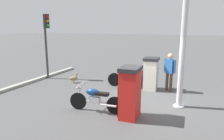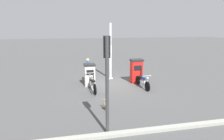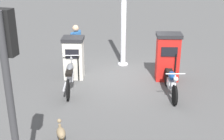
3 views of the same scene
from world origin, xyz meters
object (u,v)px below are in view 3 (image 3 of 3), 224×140
at_px(motorcycle_near_pump, 70,75).
at_px(fuel_pump_far, 168,57).
at_px(fuel_pump_near, 74,57).
at_px(canopy_support_pole, 124,15).
at_px(motorcycle_far_pump, 171,81).
at_px(roadside_traffic_light, 10,79).
at_px(attendant_person, 76,44).
at_px(wandering_duck, 61,132).

bearing_deg(motorcycle_near_pump, fuel_pump_far, 106.55).
height_order(fuel_pump_near, canopy_support_pole, canopy_support_pole).
distance_m(motorcycle_near_pump, motorcycle_far_pump, 3.20).
bearing_deg(fuel_pump_near, roadside_traffic_light, 0.28).
bearing_deg(roadside_traffic_light, fuel_pump_far, 150.48).
bearing_deg(attendant_person, wandering_duck, 4.43).
height_order(motorcycle_near_pump, roadside_traffic_light, roadside_traffic_light).
xyz_separation_m(fuel_pump_near, wandering_duck, (3.86, 0.33, -0.50)).
height_order(fuel_pump_far, canopy_support_pole, canopy_support_pole).
bearing_deg(canopy_support_pole, motorcycle_far_pump, 30.35).
distance_m(motorcycle_far_pump, roadside_traffic_light, 5.78).
height_order(fuel_pump_far, attendant_person, attendant_person).
distance_m(wandering_duck, roadside_traffic_light, 2.80).
height_order(motorcycle_far_pump, attendant_person, attendant_person).
distance_m(fuel_pump_far, motorcycle_near_pump, 3.36).
distance_m(motorcycle_near_pump, attendant_person, 1.83).
bearing_deg(fuel_pump_near, canopy_support_pole, 129.38).
bearing_deg(fuel_pump_far, motorcycle_far_pump, -0.60).
xyz_separation_m(fuel_pump_far, attendant_person, (-0.81, -3.26, 0.14)).
bearing_deg(fuel_pump_near, motorcycle_near_pump, 1.71).
bearing_deg(motorcycle_near_pump, canopy_support_pole, 144.61).
distance_m(fuel_pump_far, attendant_person, 3.36).
xyz_separation_m(motorcycle_far_pump, attendant_person, (-2.03, -3.25, 0.52)).
xyz_separation_m(fuel_pump_near, fuel_pump_far, (-0.00, 3.23, 0.09)).
xyz_separation_m(fuel_pump_far, canopy_support_pole, (-1.38, -1.54, 1.13)).
xyz_separation_m(fuel_pump_far, motorcycle_far_pump, (1.22, -0.01, -0.38)).
bearing_deg(attendant_person, roadside_traffic_light, 0.56).
bearing_deg(fuel_pump_far, motorcycle_near_pump, -73.45).
relative_size(wandering_duck, roadside_traffic_light, 0.15).
height_order(fuel_pump_far, wandering_duck, fuel_pump_far).
bearing_deg(motorcycle_near_pump, roadside_traffic_light, -0.02).
xyz_separation_m(fuel_pump_near, attendant_person, (-0.81, -0.04, 0.23)).
height_order(attendant_person, roadside_traffic_light, roadside_traffic_light).
distance_m(wandering_duck, canopy_support_pole, 5.69).
height_order(fuel_pump_near, attendant_person, attendant_person).
xyz_separation_m(motorcycle_near_pump, roadside_traffic_light, (4.70, -0.00, 1.90)).
height_order(fuel_pump_far, motorcycle_far_pump, fuel_pump_far).
distance_m(fuel_pump_near, motorcycle_far_pump, 3.45).
height_order(motorcycle_far_pump, wandering_duck, motorcycle_far_pump).
height_order(fuel_pump_near, motorcycle_near_pump, fuel_pump_near).
bearing_deg(motorcycle_far_pump, fuel_pump_far, 179.40).
height_order(fuel_pump_far, roadside_traffic_light, roadside_traffic_light).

